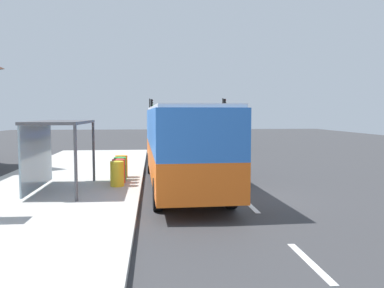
{
  "coord_description": "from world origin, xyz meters",
  "views": [
    {
      "loc": [
        -2.83,
        -13.46,
        2.95
      ],
      "look_at": [
        -1.0,
        5.29,
        1.5
      ],
      "focal_mm": 37.47,
      "sensor_mm": 36.0,
      "label": 1
    }
  ],
  "objects_px": {
    "recycling_bin_orange": "(121,166)",
    "sedan_far": "(193,130)",
    "bus_shelter": "(52,137)",
    "sedan_near": "(199,133)",
    "traffic_light_far_side": "(151,112)",
    "recycling_bin_red": "(119,171)",
    "bus": "(181,141)",
    "white_van": "(214,133)",
    "traffic_light_near_side": "(224,111)",
    "recycling_bin_yellow": "(117,174)",
    "recycling_bin_green": "(120,169)"
  },
  "relations": [
    {
      "from": "recycling_bin_orange",
      "to": "sedan_far",
      "type": "bearing_deg",
      "value": 79.04
    },
    {
      "from": "bus_shelter",
      "to": "sedan_far",
      "type": "bearing_deg",
      "value": 76.5
    },
    {
      "from": "sedan_near",
      "to": "traffic_light_far_side",
      "type": "relative_size",
      "value": 0.95
    },
    {
      "from": "recycling_bin_orange",
      "to": "traffic_light_far_side",
      "type": "bearing_deg",
      "value": 87.92
    },
    {
      "from": "recycling_bin_orange",
      "to": "bus_shelter",
      "type": "relative_size",
      "value": 0.24
    },
    {
      "from": "sedan_far",
      "to": "recycling_bin_orange",
      "type": "xyz_separation_m",
      "value": [
        -6.5,
        -33.56,
        -0.14
      ]
    },
    {
      "from": "recycling_bin_red",
      "to": "recycling_bin_orange",
      "type": "height_order",
      "value": "same"
    },
    {
      "from": "bus",
      "to": "sedan_far",
      "type": "relative_size",
      "value": 2.49
    },
    {
      "from": "white_van",
      "to": "sedan_far",
      "type": "distance_m",
      "value": 18.38
    },
    {
      "from": "recycling_bin_red",
      "to": "sedan_near",
      "type": "bearing_deg",
      "value": 77.12
    },
    {
      "from": "sedan_far",
      "to": "traffic_light_near_side",
      "type": "bearing_deg",
      "value": -51.51
    },
    {
      "from": "traffic_light_near_side",
      "to": "white_van",
      "type": "bearing_deg",
      "value": -102.97
    },
    {
      "from": "white_van",
      "to": "traffic_light_far_side",
      "type": "height_order",
      "value": "traffic_light_far_side"
    },
    {
      "from": "bus",
      "to": "sedan_far",
      "type": "xyz_separation_m",
      "value": [
        4.01,
        35.18,
        -1.05
      ]
    },
    {
      "from": "sedan_far",
      "to": "recycling_bin_red",
      "type": "height_order",
      "value": "sedan_far"
    },
    {
      "from": "recycling_bin_orange",
      "to": "traffic_light_far_side",
      "type": "distance_m",
      "value": 30.46
    },
    {
      "from": "traffic_light_far_side",
      "to": "bus",
      "type": "bearing_deg",
      "value": -87.52
    },
    {
      "from": "sedan_far",
      "to": "traffic_light_near_side",
      "type": "xyz_separation_m",
      "value": [
        3.2,
        -4.03,
        2.36
      ]
    },
    {
      "from": "bus",
      "to": "sedan_near",
      "type": "height_order",
      "value": "bus"
    },
    {
      "from": "white_van",
      "to": "sedan_near",
      "type": "xyz_separation_m",
      "value": [
        0.1,
        11.82,
        -0.55
      ]
    },
    {
      "from": "bus",
      "to": "white_van",
      "type": "relative_size",
      "value": 2.12
    },
    {
      "from": "recycling_bin_yellow",
      "to": "sedan_near",
      "type": "bearing_deg",
      "value": 77.42
    },
    {
      "from": "white_van",
      "to": "traffic_light_near_side",
      "type": "distance_m",
      "value": 14.83
    },
    {
      "from": "recycling_bin_orange",
      "to": "traffic_light_far_side",
      "type": "xyz_separation_m",
      "value": [
        1.1,
        30.34,
        2.47
      ]
    },
    {
      "from": "sedan_near",
      "to": "bus_shelter",
      "type": "distance_m",
      "value": 31.03
    },
    {
      "from": "sedan_near",
      "to": "traffic_light_near_side",
      "type": "bearing_deg",
      "value": 38.18
    },
    {
      "from": "bus",
      "to": "sedan_far",
      "type": "height_order",
      "value": "bus"
    },
    {
      "from": "recycling_bin_orange",
      "to": "traffic_light_near_side",
      "type": "xyz_separation_m",
      "value": [
        9.7,
        29.54,
        2.5
      ]
    },
    {
      "from": "recycling_bin_yellow",
      "to": "bus",
      "type": "bearing_deg",
      "value": 10.99
    },
    {
      "from": "traffic_light_far_side",
      "to": "traffic_light_near_side",
      "type": "bearing_deg",
      "value": -5.31
    },
    {
      "from": "bus_shelter",
      "to": "traffic_light_far_side",
      "type": "bearing_deg",
      "value": 84.27
    },
    {
      "from": "bus",
      "to": "bus_shelter",
      "type": "xyz_separation_m",
      "value": [
        -4.7,
        -1.12,
        0.25
      ]
    },
    {
      "from": "sedan_near",
      "to": "sedan_far",
      "type": "xyz_separation_m",
      "value": [
        0.0,
        6.55,
        0.0
      ]
    },
    {
      "from": "bus_shelter",
      "to": "recycling_bin_orange",
      "type": "bearing_deg",
      "value": 51.01
    },
    {
      "from": "recycling_bin_red",
      "to": "recycling_bin_orange",
      "type": "distance_m",
      "value": 1.4
    },
    {
      "from": "traffic_light_far_side",
      "to": "bus_shelter",
      "type": "distance_m",
      "value": 33.25
    },
    {
      "from": "sedan_far",
      "to": "traffic_light_far_side",
      "type": "distance_m",
      "value": 6.71
    },
    {
      "from": "sedan_near",
      "to": "recycling_bin_orange",
      "type": "relative_size",
      "value": 4.7
    },
    {
      "from": "white_van",
      "to": "recycling_bin_yellow",
      "type": "height_order",
      "value": "white_van"
    },
    {
      "from": "bus",
      "to": "recycling_bin_yellow",
      "type": "relative_size",
      "value": 11.67
    },
    {
      "from": "sedan_far",
      "to": "bus_shelter",
      "type": "distance_m",
      "value": 37.35
    },
    {
      "from": "bus",
      "to": "traffic_light_near_side",
      "type": "xyz_separation_m",
      "value": [
        7.22,
        31.16,
        1.31
      ]
    },
    {
      "from": "recycling_bin_red",
      "to": "recycling_bin_green",
      "type": "xyz_separation_m",
      "value": [
        0.0,
        0.7,
        0.0
      ]
    },
    {
      "from": "recycling_bin_yellow",
      "to": "traffic_light_near_side",
      "type": "height_order",
      "value": "traffic_light_near_side"
    },
    {
      "from": "sedan_far",
      "to": "recycling_bin_red",
      "type": "xyz_separation_m",
      "value": [
        -6.5,
        -34.96,
        -0.14
      ]
    },
    {
      "from": "white_van",
      "to": "recycling_bin_yellow",
      "type": "distance_m",
      "value": 18.45
    },
    {
      "from": "sedan_far",
      "to": "traffic_light_far_side",
      "type": "relative_size",
      "value": 0.95
    },
    {
      "from": "recycling_bin_yellow",
      "to": "traffic_light_near_side",
      "type": "distance_m",
      "value": 33.19
    },
    {
      "from": "recycling_bin_yellow",
      "to": "recycling_bin_orange",
      "type": "distance_m",
      "value": 2.1
    },
    {
      "from": "white_van",
      "to": "sedan_near",
      "type": "bearing_deg",
      "value": 89.53
    }
  ]
}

